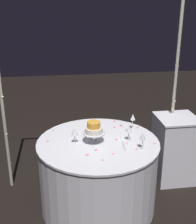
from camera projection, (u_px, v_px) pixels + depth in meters
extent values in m
plane|color=black|center=(98.00, 204.00, 3.25)|extent=(12.00, 12.00, 0.00)
cylinder|color=#B7B29E|center=(1.00, 94.00, 3.19)|extent=(0.04, 0.04, 2.29)
cylinder|color=#B7B29E|center=(175.00, 87.00, 3.45)|extent=(0.04, 0.04, 2.29)
sphere|color=#F9EAB2|center=(10.00, 163.00, 3.50)|extent=(0.02, 0.02, 0.02)
sphere|color=#F9EAB2|center=(175.00, 101.00, 3.51)|extent=(0.02, 0.02, 0.02)
sphere|color=#F9EAB2|center=(11.00, 173.00, 3.55)|extent=(0.02, 0.02, 0.02)
sphere|color=#F9EAB2|center=(178.00, 59.00, 3.34)|extent=(0.02, 0.02, 0.02)
sphere|color=#F9EAB2|center=(7.00, 134.00, 3.35)|extent=(0.02, 0.02, 0.02)
sphere|color=#F9EAB2|center=(173.00, 110.00, 3.53)|extent=(0.02, 0.02, 0.02)
sphere|color=#F9EAB2|center=(8.00, 156.00, 3.45)|extent=(0.02, 0.02, 0.02)
sphere|color=#F9EAB2|center=(169.00, 141.00, 3.71)|extent=(0.02, 0.02, 0.02)
sphere|color=#F9EAB2|center=(3.00, 97.00, 3.19)|extent=(0.02, 0.02, 0.02)
cylinder|color=white|center=(98.00, 175.00, 3.12)|extent=(1.21, 1.21, 0.75)
cylinder|color=white|center=(98.00, 142.00, 2.98)|extent=(1.23, 1.23, 0.02)
cube|color=white|center=(174.00, 150.00, 3.59)|extent=(0.45, 0.45, 0.80)
cube|color=white|center=(177.00, 118.00, 3.45)|extent=(0.47, 0.47, 0.02)
cylinder|color=silver|center=(94.00, 142.00, 2.96)|extent=(0.11, 0.11, 0.01)
cylinder|color=silver|center=(94.00, 138.00, 2.94)|extent=(0.02, 0.02, 0.09)
cylinder|color=silver|center=(94.00, 133.00, 2.92)|extent=(0.22, 0.22, 0.01)
cylinder|color=silver|center=(94.00, 130.00, 2.91)|extent=(0.17, 0.17, 0.05)
cylinder|color=gold|center=(94.00, 125.00, 2.89)|extent=(0.13, 0.13, 0.06)
cylinder|color=silver|center=(129.00, 140.00, 3.00)|extent=(0.06, 0.06, 0.00)
cylinder|color=silver|center=(129.00, 136.00, 2.98)|extent=(0.01, 0.01, 0.09)
cone|color=silver|center=(129.00, 129.00, 2.96)|extent=(0.07, 0.07, 0.06)
cylinder|color=silver|center=(75.00, 143.00, 2.94)|extent=(0.06, 0.06, 0.00)
cylinder|color=silver|center=(75.00, 139.00, 2.93)|extent=(0.01, 0.01, 0.09)
cone|color=silver|center=(75.00, 132.00, 2.90)|extent=(0.07, 0.07, 0.07)
cylinder|color=silver|center=(142.00, 149.00, 2.83)|extent=(0.06, 0.06, 0.00)
cylinder|color=silver|center=(142.00, 144.00, 2.81)|extent=(0.01, 0.01, 0.10)
cone|color=silver|center=(143.00, 136.00, 2.79)|extent=(0.06, 0.06, 0.06)
cylinder|color=silver|center=(132.00, 129.00, 3.26)|extent=(0.06, 0.06, 0.00)
cylinder|color=silver|center=(133.00, 124.00, 3.24)|extent=(0.01, 0.01, 0.11)
cone|color=silver|center=(133.00, 117.00, 3.21)|extent=(0.05, 0.05, 0.07)
cube|color=silver|center=(123.00, 145.00, 2.90)|extent=(0.04, 0.22, 0.01)
cube|color=white|center=(121.00, 138.00, 3.03)|extent=(0.03, 0.09, 0.01)
ellipsoid|color=#EA6B84|center=(136.00, 149.00, 2.82)|extent=(0.03, 0.03, 0.00)
ellipsoid|color=#EA6B84|center=(122.00, 126.00, 3.33)|extent=(0.04, 0.05, 0.00)
ellipsoid|color=#EA6B84|center=(114.00, 127.00, 3.30)|extent=(0.03, 0.04, 0.00)
ellipsoid|color=#EA6B84|center=(95.00, 134.00, 3.14)|extent=(0.04, 0.03, 0.00)
ellipsoid|color=#EA6B84|center=(94.00, 123.00, 3.40)|extent=(0.03, 0.03, 0.00)
ellipsoid|color=#EA6B84|center=(96.00, 150.00, 2.81)|extent=(0.04, 0.04, 0.00)
ellipsoid|color=#EA6B84|center=(48.00, 141.00, 2.98)|extent=(0.04, 0.03, 0.00)
ellipsoid|color=#EA6B84|center=(154.00, 144.00, 2.93)|extent=(0.03, 0.03, 0.00)
ellipsoid|color=#EA6B84|center=(114.00, 121.00, 3.47)|extent=(0.03, 0.04, 0.00)
ellipsoid|color=#EA6B84|center=(127.00, 130.00, 3.24)|extent=(0.04, 0.03, 0.00)
ellipsoid|color=#EA6B84|center=(120.00, 125.00, 3.37)|extent=(0.04, 0.04, 0.00)
ellipsoid|color=#EA6B84|center=(127.00, 143.00, 2.94)|extent=(0.02, 0.03, 0.00)
ellipsoid|color=#EA6B84|center=(87.00, 155.00, 2.72)|extent=(0.05, 0.05, 0.00)
ellipsoid|color=#EA6B84|center=(138.00, 127.00, 3.30)|extent=(0.04, 0.04, 0.00)
ellipsoid|color=#EA6B84|center=(53.00, 131.00, 3.22)|extent=(0.02, 0.02, 0.00)
ellipsoid|color=#EA6B84|center=(113.00, 154.00, 2.74)|extent=(0.03, 0.03, 0.00)
ellipsoid|color=#EA6B84|center=(116.00, 140.00, 3.01)|extent=(0.03, 0.04, 0.00)
ellipsoid|color=#EA6B84|center=(102.00, 160.00, 2.63)|extent=(0.02, 0.02, 0.00)
ellipsoid|color=#EA6B84|center=(138.00, 145.00, 2.91)|extent=(0.03, 0.03, 0.00)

